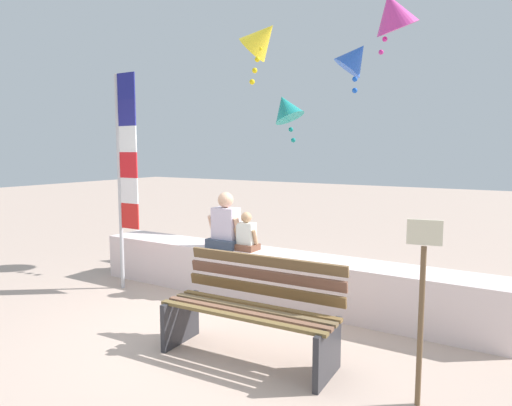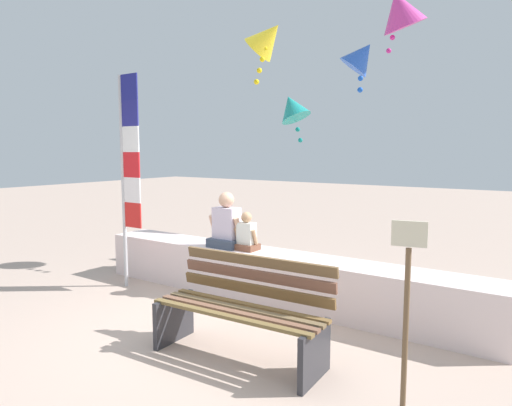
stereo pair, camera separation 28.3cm
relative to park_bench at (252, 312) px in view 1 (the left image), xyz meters
name	(u,v)px [view 1 (the left image)]	position (x,y,z in m)	size (l,w,h in m)	color
ground_plane	(221,331)	(-0.58, 0.32, -0.42)	(40.00, 40.00, 0.00)	#B89E8F
seawall_ledge	(275,277)	(-0.58, 1.46, -0.11)	(5.25, 0.58, 0.60)	silver
park_bench	(252,312)	(0.00, 0.00, 0.00)	(1.64, 0.68, 0.88)	brown
person_adult	(226,226)	(-1.28, 1.41, 0.47)	(0.47, 0.35, 0.72)	#344053
person_child	(246,235)	(-0.96, 1.41, 0.38)	(0.32, 0.23, 0.49)	brown
flag_banner	(124,166)	(-2.49, 0.85, 1.24)	(0.35, 0.05, 2.83)	#B7B7BC
kite_teal	(286,108)	(-1.54, 3.55, 2.15)	(0.64, 0.60, 0.87)	teal
kite_yellow	(262,38)	(-1.65, 2.95, 3.16)	(0.79, 0.75, 1.12)	yellow
kite_magenta	(393,12)	(0.08, 3.96, 3.54)	(1.03, 1.05, 0.95)	#DB3D9E
kite_blue	(355,57)	(-0.37, 3.60, 2.86)	(0.78, 0.69, 0.89)	blue
sign_post	(422,298)	(1.46, -0.05, 0.39)	(0.24, 0.07, 1.37)	brown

